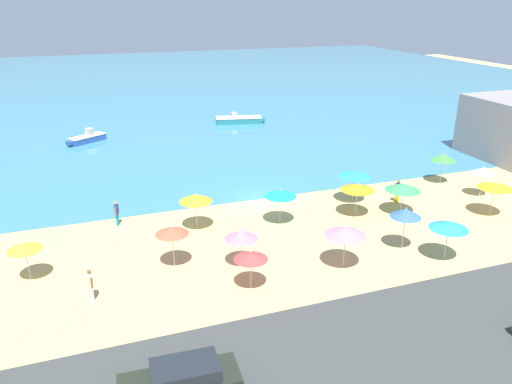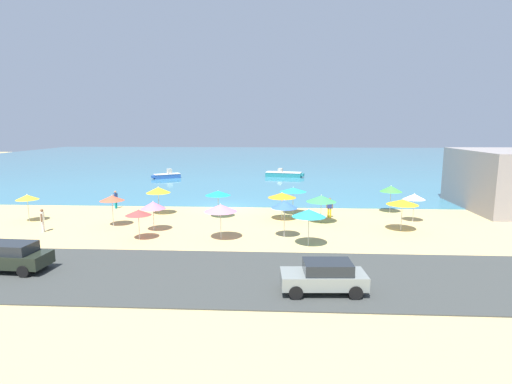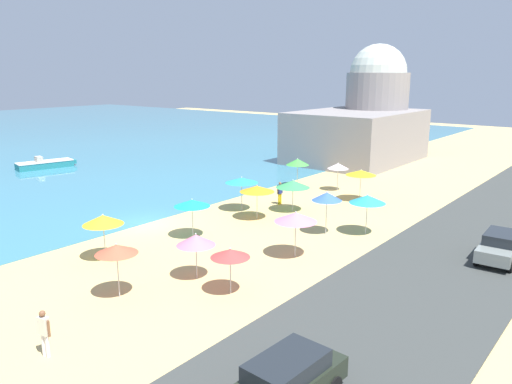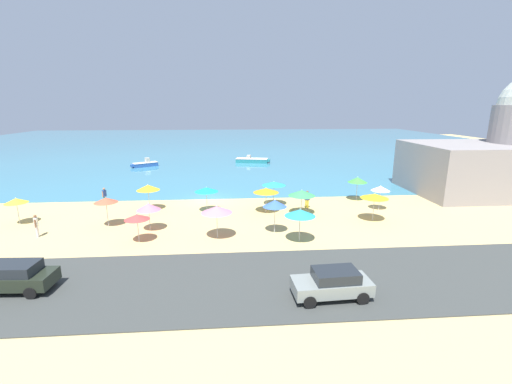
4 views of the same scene
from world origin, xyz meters
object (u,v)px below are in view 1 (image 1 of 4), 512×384
Objects in this scene: beach_umbrella_5 at (443,157)px; skiff_offshore at (87,138)px; beach_umbrella_7 at (346,231)px; skiff_nearshore at (239,120)px; beach_umbrella_0 at (403,187)px; beach_umbrella_8 at (24,246)px; beach_umbrella_14 at (495,185)px; beach_umbrella_6 at (484,170)px; beach_umbrella_10 at (280,193)px; beach_umbrella_4 at (172,231)px; bather_2 at (398,190)px; beach_umbrella_9 at (406,213)px; beach_umbrella_11 at (196,198)px; beach_umbrella_3 at (354,174)px; beach_umbrella_12 at (449,225)px; bather_1 at (117,212)px; beach_umbrella_2 at (357,187)px; bather_0 at (90,283)px; beach_umbrella_13 at (241,235)px; beach_umbrella_1 at (251,256)px; parked_car_1 at (181,381)px.

skiff_offshore is at bearing 140.07° from beach_umbrella_5.
skiff_nearshore is at bearing 81.96° from beach_umbrella_7.
beach_umbrella_8 is (-24.15, -0.93, 0.05)m from beach_umbrella_0.
beach_umbrella_14 is at bearing 12.57° from beach_umbrella_7.
beach_umbrella_6 is 16.33m from beach_umbrella_10.
skiff_nearshore is at bearing 66.15° from beach_umbrella_4.
bather_2 is at bearing 2.89° from beach_umbrella_10.
skiff_nearshore is (0.50, 34.09, -1.95)m from beach_umbrella_9.
beach_umbrella_10 is 5.59m from beach_umbrella_11.
beach_umbrella_7 is 1.10× the size of beach_umbrella_8.
beach_umbrella_3 is 1.43× the size of bather_2.
beach_umbrella_9 is at bearing 129.10° from beach_umbrella_12.
beach_umbrella_12 is 0.61× the size of skiff_offshore.
beach_umbrella_14 is at bearing -15.78° from bather_1.
beach_umbrella_11 is (-14.16, 2.33, 0.21)m from beach_umbrella_0.
beach_umbrella_2 is 0.96× the size of beach_umbrella_14.
beach_umbrella_6 reaches higher than bather_0.
beach_umbrella_5 reaches higher than beach_umbrella_8.
beach_umbrella_13 is 0.38× the size of skiff_nearshore.
beach_umbrella_1 is at bearing -173.84° from beach_umbrella_9.
beach_umbrella_7 is 1.48× the size of bather_1.
beach_umbrella_5 is 1.46× the size of bather_2.
bather_2 is at bearing 40.34° from beach_umbrella_7.
beach_umbrella_14 is 26.90m from bather_0.
beach_umbrella_1 is 14.00m from beach_umbrella_3.
skiff_offshore is (-20.21, 26.69, -1.54)m from beach_umbrella_0.
beach_umbrella_8 is 27.94m from skiff_offshore.
beach_umbrella_6 is 31.84m from beach_umbrella_8.
skiff_nearshore is at bearing 89.16° from beach_umbrella_9.
beach_umbrella_10 is 14.89m from beach_umbrella_14.
beach_umbrella_3 is (1.02, 2.22, 0.12)m from beach_umbrella_2.
beach_umbrella_7 is 12.75m from parked_car_1.
bather_0 is 8.65m from parked_car_1.
beach_umbrella_3 is at bearing -172.35° from beach_umbrella_5.
beach_umbrella_9 reaches higher than beach_umbrella_2.
beach_umbrella_4 is 1.45× the size of bather_2.
bather_0 is at bearing 174.61° from beach_umbrella_7.
beach_umbrella_8 is 0.38× the size of skiff_nearshore.
beach_umbrella_2 reaches higher than bather_0.
beach_umbrella_3 is 7.63m from beach_umbrella_9.
beach_umbrella_10 is at bearing 173.78° from beach_umbrella_2.
beach_umbrella_5 is 13.49m from beach_umbrella_12.
parked_car_1 is (-10.66, -6.86, -1.36)m from beach_umbrella_7.
parked_car_1 is 1.11× the size of skiff_offshore.
beach_umbrella_11 reaches higher than bather_1.
beach_umbrella_12 is at bearing -127.57° from beach_umbrella_5.
beach_umbrella_3 reaches higher than skiff_offshore.
beach_umbrella_0 is at bearing 56.36° from beach_umbrella_9.
beach_umbrella_4 is 15.66m from beach_umbrella_12.
beach_umbrella_0 is at bearing -85.01° from skiff_nearshore.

